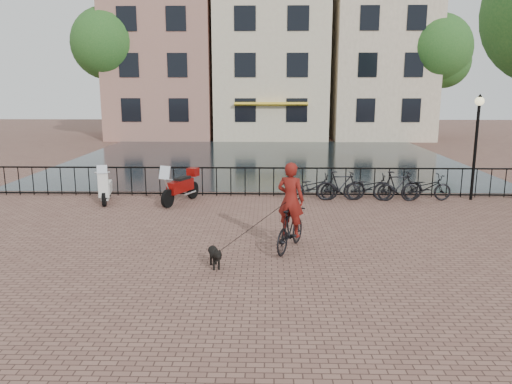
{
  "coord_description": "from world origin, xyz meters",
  "views": [
    {
      "loc": [
        0.29,
        -9.1,
        3.75
      ],
      "look_at": [
        0.0,
        3.0,
        1.2
      ],
      "focal_mm": 35.0,
      "sensor_mm": 36.0,
      "label": 1
    }
  ],
  "objects_px": {
    "cyclist": "(290,212)",
    "scooter": "(105,182)",
    "lamp_post": "(477,129)",
    "dog": "(215,256)",
    "motorcycle": "(180,182)"
  },
  "relations": [
    {
      "from": "dog",
      "to": "scooter",
      "type": "distance_m",
      "value": 7.35
    },
    {
      "from": "lamp_post",
      "to": "motorcycle",
      "type": "relative_size",
      "value": 1.77
    },
    {
      "from": "lamp_post",
      "to": "scooter",
      "type": "relative_size",
      "value": 2.25
    },
    {
      "from": "cyclist",
      "to": "scooter",
      "type": "relative_size",
      "value": 1.58
    },
    {
      "from": "scooter",
      "to": "motorcycle",
      "type": "bearing_deg",
      "value": -11.99
    },
    {
      "from": "dog",
      "to": "motorcycle",
      "type": "distance_m",
      "value": 6.23
    },
    {
      "from": "lamp_post",
      "to": "dog",
      "type": "xyz_separation_m",
      "value": [
        -8.03,
        -6.68,
        -2.13
      ]
    },
    {
      "from": "lamp_post",
      "to": "dog",
      "type": "distance_m",
      "value": 10.66
    },
    {
      "from": "motorcycle",
      "to": "dog",
      "type": "bearing_deg",
      "value": -49.77
    },
    {
      "from": "cyclist",
      "to": "scooter",
      "type": "height_order",
      "value": "cyclist"
    },
    {
      "from": "lamp_post",
      "to": "cyclist",
      "type": "distance_m",
      "value": 8.53
    },
    {
      "from": "lamp_post",
      "to": "scooter",
      "type": "distance_m",
      "value": 12.39
    },
    {
      "from": "motorcycle",
      "to": "lamp_post",
      "type": "bearing_deg",
      "value": 28.07
    },
    {
      "from": "motorcycle",
      "to": "cyclist",
      "type": "bearing_deg",
      "value": -30.59
    },
    {
      "from": "cyclist",
      "to": "motorcycle",
      "type": "relative_size",
      "value": 1.25
    }
  ]
}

